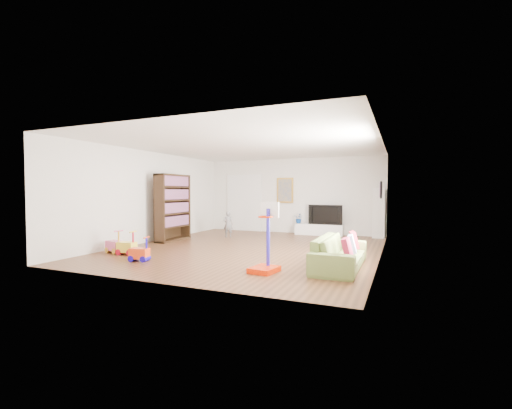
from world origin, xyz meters
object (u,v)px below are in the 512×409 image
at_px(media_console, 319,230).
at_px(sofa, 340,252).
at_px(bookshelf, 173,208).
at_px(basketball_hoop, 264,237).

relative_size(media_console, sofa, 0.78).
bearing_deg(media_console, sofa, -74.92).
relative_size(media_console, bookshelf, 0.80).
relative_size(media_console, basketball_hoop, 1.24).
distance_m(media_console, bookshelf, 4.98).
bearing_deg(media_console, basketball_hoop, -89.43).
distance_m(bookshelf, basketball_hoop, 4.96).
height_order(media_console, bookshelf, bookshelf).
distance_m(media_console, basketball_hoop, 5.84).
distance_m(sofa, basketball_hoop, 1.59).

